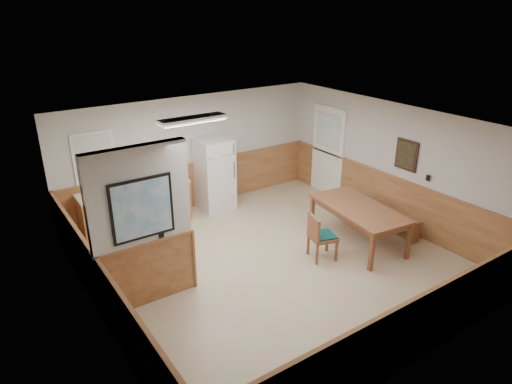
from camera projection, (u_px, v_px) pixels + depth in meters
ground at (273, 262)px, 8.15m from camera, size 6.00×6.00×0.00m
ceiling at (276, 126)px, 7.18m from camera, size 6.00×6.00×0.02m
back_wall at (193, 153)px, 9.95m from camera, size 6.00×0.02×2.50m
right_wall at (394, 165)px, 9.22m from camera, size 0.02×6.00×2.50m
left_wall at (94, 248)px, 6.11m from camera, size 0.02×6.00×2.50m
wainscot_back at (195, 185)px, 10.23m from camera, size 6.00×0.04×1.00m
wainscot_right at (389, 199)px, 9.50m from camera, size 0.04×6.00×1.00m
wainscot_left at (103, 295)px, 6.41m from camera, size 0.04×6.00×1.00m
partition_wall at (142, 230)px, 6.65m from camera, size 1.50×0.20×2.50m
kitchen_counter at (149, 204)px, 9.39m from camera, size 2.20×0.61×1.00m
exterior_door at (328, 151)px, 10.73m from camera, size 0.07×1.02×2.15m
kitchen_window at (94, 157)px, 8.73m from camera, size 0.80×0.04×1.00m
wall_painting at (406, 155)px, 8.86m from camera, size 0.04×0.50×0.60m
fluorescent_fixture at (193, 120)px, 7.78m from camera, size 1.20×0.30×0.09m
refrigerator at (215, 174)px, 10.01m from camera, size 0.72×0.72×1.60m
dining_table at (359, 211)px, 8.57m from camera, size 1.18×2.03×0.75m
dining_bench at (388, 215)px, 9.19m from camera, size 0.43×1.46×0.45m
dining_chair at (319, 234)px, 8.09m from camera, size 0.70×0.56×0.85m
fire_extinguisher at (176, 169)px, 9.52m from camera, size 0.13×0.13×0.40m
soap_bottle at (99, 188)px, 8.68m from camera, size 0.09×0.09×0.25m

